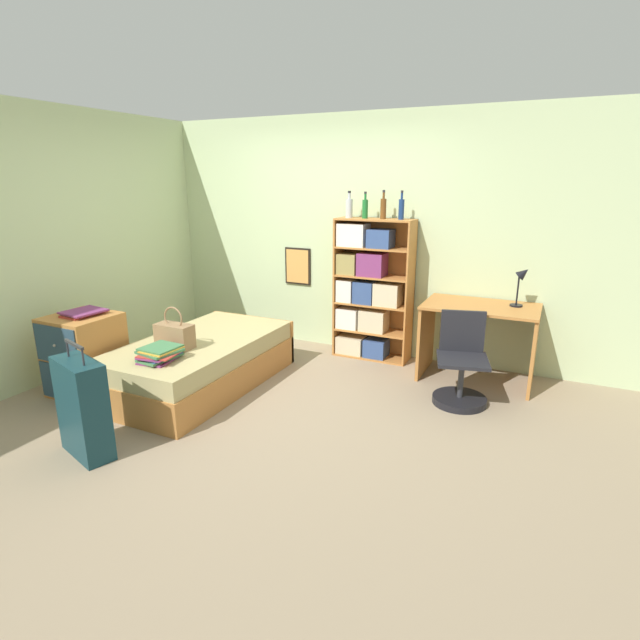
% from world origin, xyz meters
% --- Properties ---
extents(ground_plane, '(14.00, 14.00, 0.00)m').
position_xyz_m(ground_plane, '(0.00, 0.00, 0.00)').
color(ground_plane, gray).
extents(wall_back, '(10.00, 0.09, 2.60)m').
position_xyz_m(wall_back, '(-0.00, 1.67, 1.30)').
color(wall_back, beige).
rests_on(wall_back, ground_plane).
extents(wall_left, '(0.06, 10.00, 2.60)m').
position_xyz_m(wall_left, '(-2.10, 0.00, 1.30)').
color(wall_left, beige).
rests_on(wall_left, ground_plane).
extents(bed, '(1.02, 1.87, 0.46)m').
position_xyz_m(bed, '(-0.67, 0.02, 0.23)').
color(bed, '#B77538').
rests_on(bed, ground_plane).
extents(handbag, '(0.34, 0.16, 0.38)m').
position_xyz_m(handbag, '(-0.72, -0.27, 0.58)').
color(handbag, '#93704C').
rests_on(handbag, bed).
extents(book_stack_on_bed, '(0.35, 0.37, 0.11)m').
position_xyz_m(book_stack_on_bed, '(-0.61, -0.58, 0.52)').
color(book_stack_on_bed, '#7A336B').
rests_on(book_stack_on_bed, bed).
extents(suitcase, '(0.51, 0.33, 0.85)m').
position_xyz_m(suitcase, '(-0.62, -1.36, 0.36)').
color(suitcase, '#143842').
rests_on(suitcase, ground_plane).
extents(dresser, '(0.55, 0.57, 0.74)m').
position_xyz_m(dresser, '(-1.52, -0.58, 0.37)').
color(dresser, '#B77538').
rests_on(dresser, ground_plane).
extents(magazine_pile_on_dresser, '(0.33, 0.37, 0.04)m').
position_xyz_m(magazine_pile_on_dresser, '(-1.51, -0.54, 0.76)').
color(magazine_pile_on_dresser, '#B2382D').
rests_on(magazine_pile_on_dresser, dresser).
extents(bookcase, '(0.83, 0.31, 1.52)m').
position_xyz_m(bookcase, '(0.47, 1.46, 0.75)').
color(bookcase, '#B77538').
rests_on(bookcase, ground_plane).
extents(bottle_green, '(0.07, 0.07, 0.28)m').
position_xyz_m(bottle_green, '(0.24, 1.45, 1.63)').
color(bottle_green, '#B7BCC1').
rests_on(bottle_green, bookcase).
extents(bottle_brown, '(0.06, 0.06, 0.27)m').
position_xyz_m(bottle_brown, '(0.42, 1.45, 1.63)').
color(bottle_brown, '#1E6B2D').
rests_on(bottle_brown, bookcase).
extents(bottle_clear, '(0.06, 0.06, 0.29)m').
position_xyz_m(bottle_clear, '(0.62, 1.47, 1.63)').
color(bottle_clear, brown).
rests_on(bottle_clear, bookcase).
extents(bottle_blue, '(0.06, 0.06, 0.29)m').
position_xyz_m(bottle_blue, '(0.81, 1.46, 1.63)').
color(bottle_blue, navy).
rests_on(bottle_blue, bookcase).
extents(desk, '(1.06, 0.67, 0.76)m').
position_xyz_m(desk, '(1.69, 1.29, 0.51)').
color(desk, '#B77538').
rests_on(desk, ground_plane).
extents(desk_lamp, '(0.16, 0.12, 0.39)m').
position_xyz_m(desk_lamp, '(2.02, 1.39, 1.02)').
color(desk_lamp, black).
rests_on(desk_lamp, desk).
extents(desk_chair, '(0.52, 0.52, 0.80)m').
position_xyz_m(desk_chair, '(1.64, 0.70, 0.25)').
color(desk_chair, black).
rests_on(desk_chair, ground_plane).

